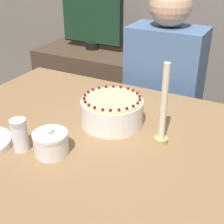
# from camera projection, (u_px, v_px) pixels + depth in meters

# --- Properties ---
(dining_table) EXTENTS (1.43, 1.05, 0.73)m
(dining_table) POSITION_uv_depth(u_px,v_px,m) (101.00, 162.00, 1.20)
(dining_table) COLOR #936D47
(dining_table) RESTS_ON ground_plane
(cake) EXTENTS (0.25, 0.25, 0.12)m
(cake) POSITION_uv_depth(u_px,v_px,m) (112.00, 111.00, 1.24)
(cake) COLOR white
(cake) RESTS_ON dining_table
(sugar_bowl) EXTENTS (0.12, 0.12, 0.10)m
(sugar_bowl) POSITION_uv_depth(u_px,v_px,m) (51.00, 143.00, 1.06)
(sugar_bowl) COLOR white
(sugar_bowl) RESTS_ON dining_table
(sugar_shaker) EXTENTS (0.06, 0.06, 0.12)m
(sugar_shaker) POSITION_uv_depth(u_px,v_px,m) (20.00, 135.00, 1.07)
(sugar_shaker) COLOR white
(sugar_shaker) RESTS_ON dining_table
(candle) EXTENTS (0.05, 0.05, 0.30)m
(candle) POSITION_uv_depth(u_px,v_px,m) (163.00, 112.00, 1.09)
(candle) COLOR tan
(candle) RESTS_ON dining_table
(person_man_blue_shirt) EXTENTS (0.40, 0.34, 1.22)m
(person_man_blue_shirt) POSITION_uv_depth(u_px,v_px,m) (161.00, 108.00, 1.82)
(person_man_blue_shirt) COLOR #595960
(person_man_blue_shirt) RESTS_ON ground_plane
(side_cabinet) EXTENTS (0.76, 0.51, 0.70)m
(side_cabinet) POSITION_uv_depth(u_px,v_px,m) (94.00, 91.00, 2.48)
(side_cabinet) COLOR #4C3828
(side_cabinet) RESTS_ON ground_plane
(tv_monitor) EXTENTS (0.49, 0.10, 0.45)m
(tv_monitor) POSITION_uv_depth(u_px,v_px,m) (92.00, 16.00, 2.21)
(tv_monitor) COLOR black
(tv_monitor) RESTS_ON side_cabinet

